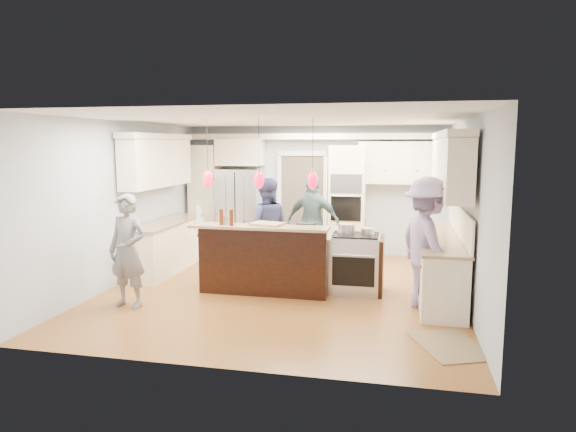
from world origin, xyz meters
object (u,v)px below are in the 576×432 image
object	(u,v)px
refrigerator	(240,211)
kitchen_island	(269,258)
island_range	(357,263)
person_bar_end	(128,251)
person_far_left	(266,227)

from	to	relation	value
refrigerator	kitchen_island	xyz separation A→B (m)	(1.30, -2.57, -0.42)
kitchen_island	island_range	xyz separation A→B (m)	(1.41, 0.08, -0.03)
person_bar_end	island_range	bearing A→B (deg)	33.85
island_range	person_far_left	bearing A→B (deg)	157.18
refrigerator	island_range	distance (m)	3.71
refrigerator	island_range	world-z (taller)	refrigerator
person_bar_end	person_far_left	size ratio (longest dim) A/B	0.94
refrigerator	kitchen_island	distance (m)	2.91
person_far_left	refrigerator	bearing A→B (deg)	-73.92
person_far_left	kitchen_island	bearing A→B (deg)	94.35
island_range	refrigerator	bearing A→B (deg)	137.41
island_range	person_bar_end	world-z (taller)	person_bar_end
kitchen_island	person_bar_end	bearing A→B (deg)	-141.70
refrigerator	person_bar_end	bearing A→B (deg)	-96.28
refrigerator	person_bar_end	distance (m)	3.96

